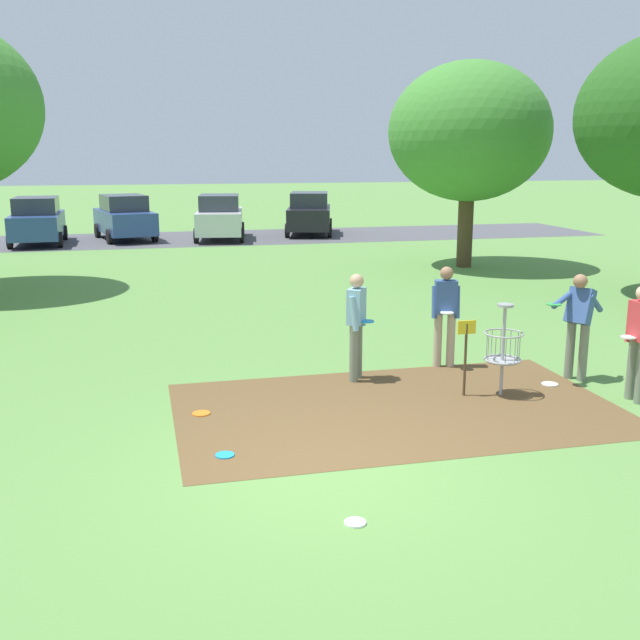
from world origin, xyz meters
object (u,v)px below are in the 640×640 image
(parked_car_center_left, at_px, (124,217))
(parked_car_rightmost, at_px, (309,213))
(player_waiting_right, at_px, (639,337))
(parked_car_center_right, at_px, (220,217))
(player_foreground_watching, at_px, (356,321))
(frisbee_by_tee, at_px, (201,413))
(frisbee_far_left, at_px, (550,384))
(tree_near_left, at_px, (469,132))
(player_throwing, at_px, (578,319))
(frisbee_mid_grass, at_px, (225,455))
(frisbee_far_right, at_px, (355,523))
(parked_car_leftmost, at_px, (37,221))
(disc_golf_basket, at_px, (499,346))
(player_waiting_left, at_px, (445,311))

(parked_car_center_left, relative_size, parked_car_rightmost, 0.99)
(parked_car_center_left, distance_m, parked_car_rightmost, 7.89)
(player_waiting_right, relative_size, parked_car_center_right, 0.39)
(player_foreground_watching, height_order, frisbee_by_tee, player_foreground_watching)
(frisbee_far_left, relative_size, parked_car_center_right, 0.06)
(player_foreground_watching, distance_m, tree_near_left, 13.17)
(player_throwing, xyz_separation_m, frisbee_mid_grass, (-5.79, -1.78, -0.98))
(frisbee_mid_grass, bearing_deg, frisbee_by_tee, 95.54)
(frisbee_far_right, bearing_deg, tree_near_left, 62.34)
(frisbee_far_left, distance_m, parked_car_center_left, 23.11)
(frisbee_by_tee, distance_m, tree_near_left, 15.66)
(tree_near_left, height_order, parked_car_center_left, tree_near_left)
(player_throwing, distance_m, parked_car_center_left, 23.10)
(player_throwing, relative_size, parked_car_rightmost, 0.38)
(frisbee_far_right, relative_size, tree_near_left, 0.03)
(frisbee_far_right, xyz_separation_m, parked_car_rightmost, (5.44, 25.92, 0.91))
(parked_car_leftmost, bearing_deg, disc_golf_basket, -67.50)
(frisbee_far_left, bearing_deg, player_foreground_watching, 161.25)
(player_waiting_right, relative_size, parked_car_leftmost, 0.40)
(player_waiting_right, distance_m, parked_car_center_right, 22.58)
(tree_near_left, height_order, parked_car_leftmost, tree_near_left)
(player_foreground_watching, relative_size, player_waiting_right, 1.00)
(parked_car_center_left, height_order, parked_car_rightmost, same)
(player_foreground_watching, relative_size, parked_car_center_left, 0.38)
(player_waiting_left, xyz_separation_m, parked_car_center_right, (-1.61, 19.95, -0.05))
(player_waiting_left, relative_size, parked_car_rightmost, 0.38)
(disc_golf_basket, relative_size, player_foreground_watching, 0.81)
(player_foreground_watching, distance_m, frisbee_far_right, 4.86)
(player_waiting_left, bearing_deg, parked_car_center_right, 94.60)
(disc_golf_basket, height_order, parked_car_rightmost, parked_car_rightmost)
(frisbee_far_left, bearing_deg, parked_car_center_left, 106.77)
(player_waiting_right, height_order, parked_car_rightmost, parked_car_rightmost)
(frisbee_far_left, height_order, tree_near_left, tree_near_left)
(player_throwing, distance_m, player_waiting_right, 1.18)
(player_foreground_watching, bearing_deg, parked_car_center_right, 89.85)
(frisbee_far_left, xyz_separation_m, parked_car_center_left, (-6.66, 22.11, 0.91))
(player_throwing, height_order, player_waiting_right, same)
(player_waiting_left, relative_size, parked_car_center_left, 0.38)
(player_waiting_left, xyz_separation_m, frisbee_mid_grass, (-4.05, -2.98, -0.96))
(frisbee_far_right, relative_size, parked_car_center_left, 0.05)
(frisbee_far_left, bearing_deg, player_throwing, 17.07)
(disc_golf_basket, height_order, player_foreground_watching, player_foreground_watching)
(player_waiting_left, xyz_separation_m, parked_car_center_left, (-5.45, 20.76, -0.05))
(frisbee_far_left, bearing_deg, frisbee_far_right, -139.56)
(disc_golf_basket, bearing_deg, frisbee_far_right, -133.66)
(frisbee_by_tee, height_order, parked_car_center_left, parked_car_center_left)
(disc_golf_basket, distance_m, frisbee_mid_grass, 4.50)
(player_waiting_right, xyz_separation_m, parked_car_center_left, (-7.44, 23.10, -0.05))
(player_throwing, bearing_deg, player_waiting_left, 145.45)
(disc_golf_basket, height_order, frisbee_far_right, disc_golf_basket)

